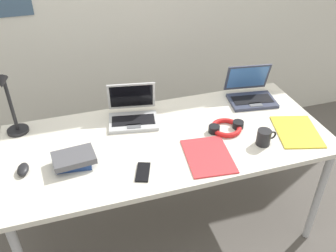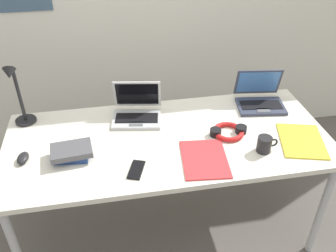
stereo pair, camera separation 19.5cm
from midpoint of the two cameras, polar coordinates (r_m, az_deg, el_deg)
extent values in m
plane|color=#56514C|center=(2.56, -2.26, -15.32)|extent=(12.00, 12.00, 0.00)
cube|color=silver|center=(2.06, -2.72, -2.27)|extent=(1.80, 0.80, 0.03)
cylinder|color=#B2B5BA|center=(2.38, 20.11, -10.37)|extent=(0.04, 0.04, 0.71)
cylinder|color=#B2B5BA|center=(2.55, -23.27, -7.66)|extent=(0.04, 0.04, 0.71)
cylinder|color=#B2B5BA|center=(2.80, 12.48, -1.17)|extent=(0.04, 0.04, 0.71)
cylinder|color=black|center=(2.29, -24.54, -0.70)|extent=(0.12, 0.12, 0.02)
cylinder|color=black|center=(2.21, -25.64, 3.07)|extent=(0.02, 0.02, 0.34)
cylinder|color=black|center=(2.10, -26.88, 6.46)|extent=(0.01, 0.08, 0.01)
cone|color=black|center=(2.06, -26.99, 5.96)|extent=(0.07, 0.09, 0.09)
cube|color=#B7BABC|center=(2.18, -7.96, 0.58)|extent=(0.31, 0.24, 0.02)
cube|color=black|center=(2.17, -7.98, 0.83)|extent=(0.26, 0.15, 0.00)
cube|color=#595B60|center=(2.12, -7.96, -0.12)|extent=(0.09, 0.06, 0.00)
cube|color=#B7BABC|center=(2.22, -8.22, 4.56)|extent=(0.29, 0.10, 0.19)
cube|color=black|center=(2.22, -8.22, 4.52)|extent=(0.26, 0.09, 0.16)
cube|color=#33384C|center=(2.40, 10.65, 3.78)|extent=(0.31, 0.24, 0.02)
cube|color=black|center=(2.39, 10.68, 4.02)|extent=(0.27, 0.14, 0.00)
cube|color=#595B60|center=(2.34, 11.17, 3.21)|extent=(0.09, 0.05, 0.00)
cube|color=#33384C|center=(2.45, 9.99, 7.41)|extent=(0.29, 0.10, 0.19)
cube|color=#3F72BF|center=(2.45, 10.04, 7.38)|extent=(0.26, 0.08, 0.16)
ellipsoid|color=black|center=(1.99, -24.27, -6.26)|extent=(0.07, 0.10, 0.03)
cube|color=black|center=(1.83, -6.99, -7.22)|extent=(0.11, 0.15, 0.01)
torus|color=red|center=(2.11, 6.41, -0.35)|extent=(0.18, 0.18, 0.03)
cylinder|color=black|center=(2.08, 4.52, -0.57)|extent=(0.06, 0.06, 0.04)
cylinder|color=black|center=(2.14, 8.28, 0.12)|extent=(0.06, 0.06, 0.04)
cube|color=navy|center=(1.94, -17.22, -5.43)|extent=(0.19, 0.14, 0.03)
cube|color=#4C4C51|center=(1.92, -17.29, -4.83)|extent=(0.22, 0.16, 0.03)
cube|color=gold|center=(2.18, 17.00, -0.90)|extent=(0.30, 0.36, 0.01)
cube|color=red|center=(1.92, 3.37, -4.77)|extent=(0.26, 0.33, 0.01)
cylinder|color=black|center=(2.02, 11.98, -1.84)|extent=(0.08, 0.08, 0.09)
torus|color=black|center=(2.04, 13.24, -1.49)|extent=(0.05, 0.01, 0.05)
camera|label=1|loc=(0.10, -92.80, -1.95)|focal=39.27mm
camera|label=2|loc=(0.10, 87.20, 1.95)|focal=39.27mm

